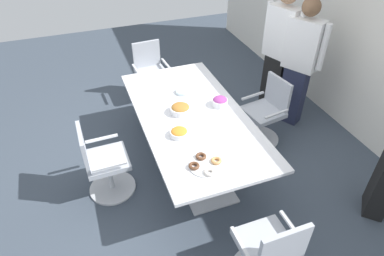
{
  "coord_description": "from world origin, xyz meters",
  "views": [
    {
      "loc": [
        2.99,
        -1.11,
        3.03
      ],
      "look_at": [
        0.0,
        0.0,
        0.55
      ],
      "focal_mm": 31.41,
      "sensor_mm": 36.0,
      "label": 1
    }
  ],
  "objects_px": {
    "donut_platter": "(205,164)",
    "plate_stack": "(184,92)",
    "office_chair_3": "(103,165)",
    "person_standing_0": "(279,50)",
    "office_chair_2": "(151,75)",
    "conference_table": "(192,123)",
    "office_chair_0": "(268,253)",
    "snack_bowl_pretzels": "(180,109)",
    "person_standing_1": "(300,62)",
    "snack_bowl_chips_orange": "(179,133)",
    "office_chair_1": "(266,114)",
    "snack_bowl_candy_mix": "(220,102)"
  },
  "relations": [
    {
      "from": "office_chair_0",
      "to": "office_chair_2",
      "type": "bearing_deg",
      "value": 92.18
    },
    {
      "from": "conference_table",
      "to": "office_chair_0",
      "type": "xyz_separation_m",
      "value": [
        1.7,
        0.07,
        -0.22
      ]
    },
    {
      "from": "office_chair_1",
      "to": "office_chair_2",
      "type": "xyz_separation_m",
      "value": [
        -1.58,
        -1.17,
        0.0
      ]
    },
    {
      "from": "office_chair_2",
      "to": "plate_stack",
      "type": "distance_m",
      "value": 1.27
    },
    {
      "from": "office_chair_1",
      "to": "office_chair_0",
      "type": "bearing_deg",
      "value": 141.46
    },
    {
      "from": "office_chair_3",
      "to": "snack_bowl_pretzels",
      "type": "xyz_separation_m",
      "value": [
        -0.19,
        0.99,
        0.4
      ]
    },
    {
      "from": "snack_bowl_pretzels",
      "to": "plate_stack",
      "type": "relative_size",
      "value": 1.16
    },
    {
      "from": "person_standing_1",
      "to": "office_chair_3",
      "type": "bearing_deg",
      "value": 70.13
    },
    {
      "from": "conference_table",
      "to": "office_chair_1",
      "type": "height_order",
      "value": "office_chair_1"
    },
    {
      "from": "conference_table",
      "to": "office_chair_3",
      "type": "distance_m",
      "value": 1.13
    },
    {
      "from": "person_standing_0",
      "to": "plate_stack",
      "type": "relative_size",
      "value": 9.22
    },
    {
      "from": "person_standing_0",
      "to": "donut_platter",
      "type": "distance_m",
      "value": 2.37
    },
    {
      "from": "office_chair_3",
      "to": "donut_platter",
      "type": "relative_size",
      "value": 2.7
    },
    {
      "from": "person_standing_0",
      "to": "person_standing_1",
      "type": "relative_size",
      "value": 1.04
    },
    {
      "from": "snack_bowl_pretzels",
      "to": "snack_bowl_candy_mix",
      "type": "bearing_deg",
      "value": 87.66
    },
    {
      "from": "conference_table",
      "to": "office_chair_2",
      "type": "xyz_separation_m",
      "value": [
        -1.7,
        -0.07,
        -0.22
      ]
    },
    {
      "from": "donut_platter",
      "to": "plate_stack",
      "type": "relative_size",
      "value": 1.65
    },
    {
      "from": "conference_table",
      "to": "snack_bowl_candy_mix",
      "type": "height_order",
      "value": "snack_bowl_candy_mix"
    },
    {
      "from": "snack_bowl_candy_mix",
      "to": "snack_bowl_chips_orange",
      "type": "xyz_separation_m",
      "value": [
        0.38,
        -0.65,
        -0.01
      ]
    },
    {
      "from": "office_chair_0",
      "to": "office_chair_2",
      "type": "height_order",
      "value": "same"
    },
    {
      "from": "conference_table",
      "to": "office_chair_3",
      "type": "relative_size",
      "value": 2.64
    },
    {
      "from": "person_standing_1",
      "to": "donut_platter",
      "type": "bearing_deg",
      "value": 93.48
    },
    {
      "from": "person_standing_1",
      "to": "snack_bowl_pretzels",
      "type": "bearing_deg",
      "value": 69.61
    },
    {
      "from": "snack_bowl_candy_mix",
      "to": "conference_table",
      "type": "bearing_deg",
      "value": -81.16
    },
    {
      "from": "donut_platter",
      "to": "person_standing_0",
      "type": "bearing_deg",
      "value": 131.7
    },
    {
      "from": "office_chair_3",
      "to": "snack_bowl_pretzels",
      "type": "bearing_deg",
      "value": 99.74
    },
    {
      "from": "person_standing_0",
      "to": "person_standing_1",
      "type": "height_order",
      "value": "person_standing_0"
    },
    {
      "from": "person_standing_1",
      "to": "plate_stack",
      "type": "height_order",
      "value": "person_standing_1"
    },
    {
      "from": "office_chair_3",
      "to": "snack_bowl_candy_mix",
      "type": "distance_m",
      "value": 1.55
    },
    {
      "from": "conference_table",
      "to": "office_chair_2",
      "type": "height_order",
      "value": "office_chair_2"
    },
    {
      "from": "donut_platter",
      "to": "snack_bowl_pretzels",
      "type": "bearing_deg",
      "value": 176.21
    },
    {
      "from": "office_chair_1",
      "to": "conference_table",
      "type": "bearing_deg",
      "value": 87.08
    },
    {
      "from": "office_chair_3",
      "to": "person_standing_0",
      "type": "xyz_separation_m",
      "value": [
        -0.83,
        2.68,
        0.59
      ]
    },
    {
      "from": "person_standing_1",
      "to": "plate_stack",
      "type": "bearing_deg",
      "value": 56.39
    },
    {
      "from": "donut_platter",
      "to": "office_chair_3",
      "type": "bearing_deg",
      "value": -128.49
    },
    {
      "from": "office_chair_0",
      "to": "person_standing_0",
      "type": "xyz_separation_m",
      "value": [
        -2.42,
        1.51,
        0.59
      ]
    },
    {
      "from": "snack_bowl_chips_orange",
      "to": "plate_stack",
      "type": "relative_size",
      "value": 0.97
    },
    {
      "from": "office_chair_1",
      "to": "snack_bowl_chips_orange",
      "type": "relative_size",
      "value": 4.62
    },
    {
      "from": "office_chair_3",
      "to": "person_standing_1",
      "type": "relative_size",
      "value": 0.5
    },
    {
      "from": "office_chair_2",
      "to": "donut_platter",
      "type": "height_order",
      "value": "office_chair_2"
    },
    {
      "from": "snack_bowl_pretzels",
      "to": "office_chair_3",
      "type": "bearing_deg",
      "value": -79.23
    },
    {
      "from": "person_standing_0",
      "to": "snack_bowl_pretzels",
      "type": "relative_size",
      "value": 7.93
    },
    {
      "from": "office_chair_3",
      "to": "person_standing_1",
      "type": "xyz_separation_m",
      "value": [
        -0.48,
        2.79,
        0.54
      ]
    },
    {
      "from": "office_chair_0",
      "to": "conference_table",
      "type": "bearing_deg",
      "value": 92.13
    },
    {
      "from": "conference_table",
      "to": "office_chair_1",
      "type": "xyz_separation_m",
      "value": [
        -0.12,
        1.1,
        -0.22
      ]
    },
    {
      "from": "office_chair_0",
      "to": "office_chair_1",
      "type": "height_order",
      "value": "same"
    },
    {
      "from": "office_chair_0",
      "to": "person_standing_0",
      "type": "height_order",
      "value": "person_standing_0"
    },
    {
      "from": "conference_table",
      "to": "person_standing_1",
      "type": "relative_size",
      "value": 1.33
    },
    {
      "from": "snack_bowl_pretzels",
      "to": "office_chair_2",
      "type": "bearing_deg",
      "value": 178.51
    },
    {
      "from": "office_chair_2",
      "to": "office_chair_0",
      "type": "bearing_deg",
      "value": 88.76
    }
  ]
}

